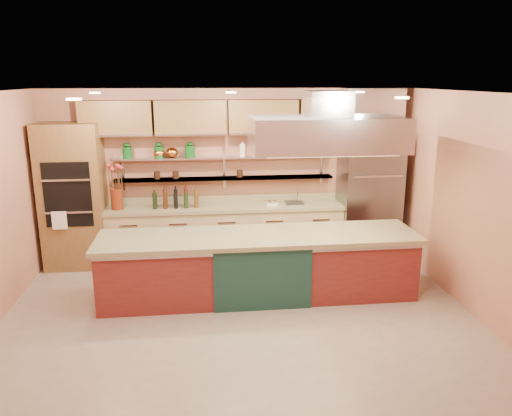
{
  "coord_description": "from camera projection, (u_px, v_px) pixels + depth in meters",
  "views": [
    {
      "loc": [
        -0.43,
        -5.74,
        2.97
      ],
      "look_at": [
        0.32,
        1.0,
        1.19
      ],
      "focal_mm": 35.0,
      "sensor_mm": 36.0,
      "label": 1
    }
  ],
  "objects": [
    {
      "name": "refrigerator",
      "position": [
        369.0,
        195.0,
        8.36
      ],
      "size": [
        0.95,
        0.72,
        2.1
      ],
      "primitive_type": "cube",
      "color": "slate",
      "rests_on": "floor"
    },
    {
      "name": "oil_bottle_cluster",
      "position": [
        176.0,
        200.0,
        8.03
      ],
      "size": [
        0.8,
        0.52,
        0.25
      ],
      "primitive_type": "cube",
      "rotation": [
        0.0,
        0.0,
        -0.42
      ],
      "color": "black",
      "rests_on": "back_counter"
    },
    {
      "name": "green_canister",
      "position": [
        190.0,
        151.0,
        8.07
      ],
      "size": [
        0.2,
        0.2,
        0.18
      ],
      "primitive_type": "cylinder",
      "rotation": [
        0.0,
        0.0,
        -0.39
      ],
      "color": "#104C17",
      "rests_on": "wall_shelf_upper"
    },
    {
      "name": "ceiling",
      "position": [
        237.0,
        93.0,
        5.61
      ],
      "size": [
        6.0,
        5.0,
        0.02
      ],
      "primitive_type": "cube",
      "color": "black",
      "rests_on": "wall_back"
    },
    {
      "name": "copper_kettle",
      "position": [
        172.0,
        152.0,
        8.04
      ],
      "size": [
        0.21,
        0.21,
        0.16
      ],
      "primitive_type": "ellipsoid",
      "rotation": [
        0.0,
        0.0,
        -0.04
      ],
      "color": "orange",
      "rests_on": "wall_shelf_upper"
    },
    {
      "name": "flower_vase",
      "position": [
        117.0,
        199.0,
        7.92
      ],
      "size": [
        0.24,
        0.24,
        0.33
      ],
      "primitive_type": "cylinder",
      "rotation": [
        0.0,
        0.0,
        -0.32
      ],
      "color": "maroon",
      "rests_on": "back_counter"
    },
    {
      "name": "floor",
      "position": [
        240.0,
        320.0,
        6.32
      ],
      "size": [
        6.0,
        5.0,
        0.02
      ],
      "primitive_type": "cube",
      "color": "gray",
      "rests_on": "ground"
    },
    {
      "name": "wall_back",
      "position": [
        227.0,
        174.0,
        8.36
      ],
      "size": [
        6.0,
        0.04,
        2.8
      ],
      "primitive_type": "cube",
      "color": "tan",
      "rests_on": "floor"
    },
    {
      "name": "kitchen_scale",
      "position": [
        272.0,
        202.0,
        8.21
      ],
      "size": [
        0.21,
        0.19,
        0.1
      ],
      "primitive_type": "cube",
      "rotation": [
        0.0,
        0.0,
        0.38
      ],
      "color": "white",
      "rests_on": "back_counter"
    },
    {
      "name": "ceiling_downlights",
      "position": [
        236.0,
        95.0,
        5.81
      ],
      "size": [
        4.0,
        2.8,
        0.02
      ],
      "primitive_type": "cube",
      "color": "#FFE5A5",
      "rests_on": "ceiling"
    },
    {
      "name": "bar_faucet",
      "position": [
        297.0,
        196.0,
        8.34
      ],
      "size": [
        0.04,
        0.04,
        0.21
      ],
      "primitive_type": "cylinder",
      "rotation": [
        0.0,
        0.0,
        0.24
      ],
      "color": "silver",
      "rests_on": "back_counter"
    },
    {
      "name": "wall_right",
      "position": [
        476.0,
        206.0,
        6.28
      ],
      "size": [
        0.04,
        5.0,
        2.8
      ],
      "primitive_type": "cube",
      "color": "tan",
      "rests_on": "floor"
    },
    {
      "name": "back_counter",
      "position": [
        226.0,
        232.0,
        8.31
      ],
      "size": [
        3.84,
        0.64,
        0.93
      ],
      "primitive_type": "cube",
      "color": "tan",
      "rests_on": "floor"
    },
    {
      "name": "upper_cabinets",
      "position": [
        227.0,
        117.0,
        7.95
      ],
      "size": [
        4.6,
        0.36,
        0.55
      ],
      "primitive_type": "cube",
      "color": "brown",
      "rests_on": "wall_back"
    },
    {
      "name": "wall_shelf_lower",
      "position": [
        225.0,
        178.0,
        8.25
      ],
      "size": [
        3.6,
        0.26,
        0.03
      ],
      "primitive_type": "cube",
      "color": "#BABDC2",
      "rests_on": "wall_back"
    },
    {
      "name": "wall_shelf_upper",
      "position": [
        224.0,
        157.0,
        8.16
      ],
      "size": [
        3.6,
        0.26,
        0.03
      ],
      "primitive_type": "cube",
      "color": "#BABDC2",
      "rests_on": "wall_back"
    },
    {
      "name": "wall_front",
      "position": [
        265.0,
        304.0,
        3.56
      ],
      "size": [
        6.0,
        0.04,
        2.8
      ],
      "primitive_type": "cube",
      "color": "tan",
      "rests_on": "floor"
    },
    {
      "name": "island",
      "position": [
        259.0,
        265.0,
        6.9
      ],
      "size": [
        4.28,
        0.96,
        0.89
      ],
      "primitive_type": "cube",
      "rotation": [
        0.0,
        0.0,
        0.01
      ],
      "color": "maroon",
      "rests_on": "floor"
    },
    {
      "name": "range_hood",
      "position": [
        327.0,
        134.0,
        6.54
      ],
      "size": [
        2.0,
        1.0,
        0.45
      ],
      "primitive_type": "cube",
      "color": "#BABDC2",
      "rests_on": "ceiling"
    },
    {
      "name": "oven_stack",
      "position": [
        73.0,
        196.0,
        7.86
      ],
      "size": [
        0.95,
        0.64,
        2.3
      ],
      "primitive_type": "cube",
      "color": "brown",
      "rests_on": "floor"
    }
  ]
}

